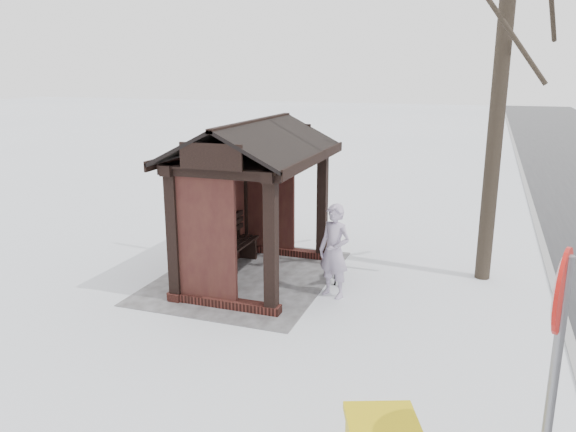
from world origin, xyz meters
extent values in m
plane|color=silver|center=(0.00, 0.00, 0.00)|extent=(120.00, 120.00, 0.00)
cube|color=gray|center=(0.00, 5.50, 0.01)|extent=(120.00, 0.15, 0.06)
cube|color=gray|center=(0.00, -0.20, 0.01)|extent=(4.20, 3.20, 0.02)
cube|color=#361813|center=(0.00, -0.90, 0.08)|extent=(3.30, 0.22, 0.16)
cube|color=#361813|center=(-1.50, 0.00, 0.08)|extent=(0.22, 2.10, 0.16)
cube|color=#361813|center=(1.50, 0.00, 0.08)|extent=(0.22, 2.10, 0.16)
cube|color=black|center=(-1.50, 0.90, 1.15)|extent=(0.20, 0.20, 2.30)
cube|color=black|center=(1.50, 0.90, 1.15)|extent=(0.20, 0.20, 2.30)
cube|color=black|center=(-1.50, -0.90, 1.15)|extent=(0.20, 0.20, 2.30)
cube|color=black|center=(1.50, -0.90, 1.15)|extent=(0.20, 0.20, 2.30)
cube|color=black|center=(0.00, -0.90, 1.23)|extent=(2.80, 0.08, 2.14)
cube|color=black|center=(-1.50, -0.31, 1.23)|extent=(0.08, 1.17, 2.14)
cube|color=black|center=(1.50, -0.31, 1.23)|extent=(0.08, 1.17, 2.14)
cube|color=black|center=(0.00, 0.90, 2.36)|extent=(3.40, 0.20, 0.18)
cube|color=black|center=(0.00, -0.90, 2.36)|extent=(3.40, 0.20, 0.18)
cylinder|color=black|center=(-1.50, 4.20, 4.28)|extent=(0.29, 0.29, 8.55)
imported|color=#AD9FBA|center=(0.37, 1.67, 0.85)|extent=(0.60, 0.73, 1.71)
imported|color=black|center=(-0.29, 1.50, 0.33)|extent=(0.84, 0.56, 0.65)
cylinder|color=slate|center=(5.11, 4.72, 1.31)|extent=(0.08, 0.08, 2.62)
cylinder|color=#B2110C|center=(5.11, 4.70, 2.34)|extent=(0.67, 0.20, 0.68)
cylinder|color=white|center=(5.11, 4.68, 2.34)|extent=(0.52, 0.16, 0.52)
camera|label=1|loc=(9.60, 4.05, 3.98)|focal=35.00mm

